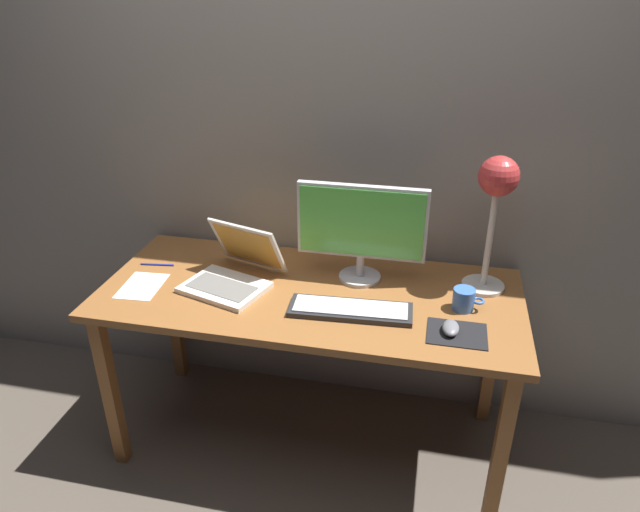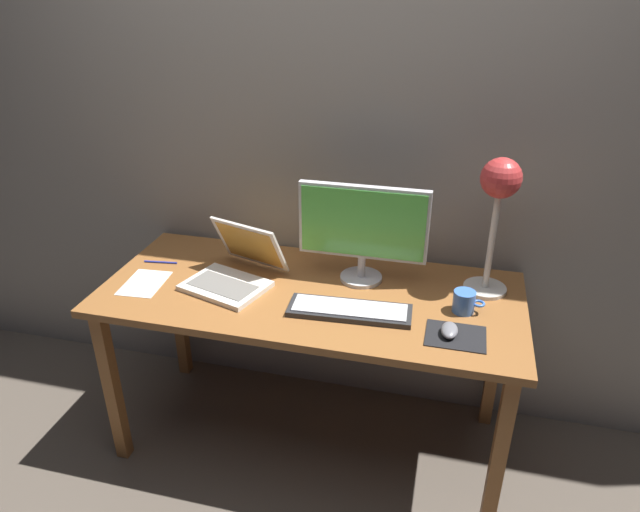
{
  "view_description": "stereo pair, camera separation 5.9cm",
  "coord_description": "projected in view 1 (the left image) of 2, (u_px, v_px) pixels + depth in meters",
  "views": [
    {
      "loc": [
        0.44,
        -1.84,
        1.85
      ],
      "look_at": [
        0.05,
        -0.05,
        0.92
      ],
      "focal_mm": 32.18,
      "sensor_mm": 36.0,
      "label": 1
    },
    {
      "loc": [
        0.5,
        -1.83,
        1.85
      ],
      "look_at": [
        0.05,
        -0.05,
        0.92
      ],
      "focal_mm": 32.18,
      "sensor_mm": 36.0,
      "label": 2
    }
  ],
  "objects": [
    {
      "name": "coffee_mug",
      "position": [
        464.0,
        299.0,
        2.05
      ],
      "size": [
        0.11,
        0.08,
        0.08
      ],
      "color": "#3F72CC",
      "rests_on": "desk"
    },
    {
      "name": "back_wall",
      "position": [
        331.0,
        120.0,
        2.28
      ],
      "size": [
        4.8,
        0.06,
        2.6
      ],
      "primitive_type": "cube",
      "color": "gray",
      "rests_on": "ground"
    },
    {
      "name": "keyboard_main",
      "position": [
        350.0,
        310.0,
        2.05
      ],
      "size": [
        0.45,
        0.17,
        0.03
      ],
      "color": "#28282B",
      "rests_on": "desk"
    },
    {
      "name": "laptop",
      "position": [
        236.0,
        267.0,
        2.23
      ],
      "size": [
        0.39,
        0.4,
        0.23
      ],
      "color": "silver",
      "rests_on": "desk"
    },
    {
      "name": "mouse",
      "position": [
        451.0,
        328.0,
        1.93
      ],
      "size": [
        0.06,
        0.1,
        0.03
      ],
      "primitive_type": "ellipsoid",
      "color": "slate",
      "rests_on": "mousepad"
    },
    {
      "name": "ground_plane",
      "position": [
        311.0,
        436.0,
        2.52
      ],
      "size": [
        4.8,
        4.8,
        0.0
      ],
      "primitive_type": "plane",
      "color": "brown",
      "rests_on": "ground"
    },
    {
      "name": "pen",
      "position": [
        157.0,
        265.0,
        2.37
      ],
      "size": [
        0.14,
        0.03,
        0.01
      ],
      "primitive_type": "cylinder",
      "rotation": [
        0.0,
        1.57,
        0.13
      ],
      "color": "#2633A5",
      "rests_on": "desk"
    },
    {
      "name": "desk_lamp",
      "position": [
        496.0,
        193.0,
        2.04
      ],
      "size": [
        0.16,
        0.16,
        0.52
      ],
      "color": "beige",
      "rests_on": "desk"
    },
    {
      "name": "desk",
      "position": [
        310.0,
        309.0,
        2.22
      ],
      "size": [
        1.6,
        0.7,
        0.74
      ],
      "color": "#935B2D",
      "rests_on": "ground"
    },
    {
      "name": "paper_sheet_near_mouse",
      "position": [
        142.0,
        286.0,
        2.22
      ],
      "size": [
        0.16,
        0.22,
        0.0
      ],
      "primitive_type": "cube",
      "rotation": [
        0.0,
        0.0,
        0.08
      ],
      "color": "white",
      "rests_on": "desk"
    },
    {
      "name": "mousepad",
      "position": [
        457.0,
        334.0,
        1.93
      ],
      "size": [
        0.2,
        0.16,
        0.0
      ],
      "primitive_type": "cube",
      "color": "black",
      "rests_on": "desk"
    },
    {
      "name": "monitor",
      "position": [
        361.0,
        227.0,
        2.17
      ],
      "size": [
        0.5,
        0.17,
        0.39
      ],
      "color": "silver",
      "rests_on": "desk"
    }
  ]
}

